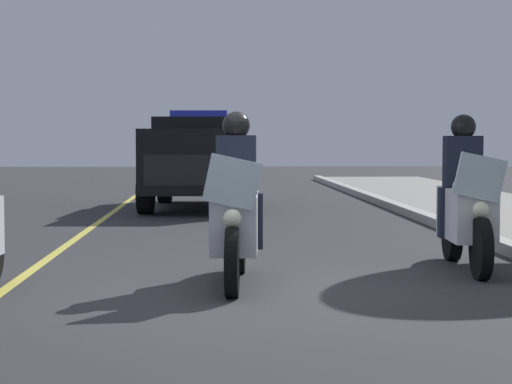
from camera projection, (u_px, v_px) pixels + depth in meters
ground_plane at (260, 294)px, 8.41m from camera, size 80.00×80.00×0.00m
police_motorcycle_lead_right at (236, 214)px, 8.93m from camera, size 2.14×0.61×1.72m
police_motorcycle_trailing at (466, 206)px, 9.95m from camera, size 2.14×0.61×1.72m
police_suv at (199, 157)px, 18.91m from camera, size 5.01×2.33×2.05m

